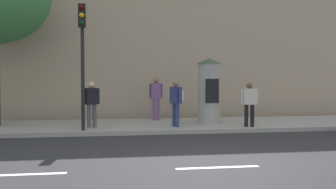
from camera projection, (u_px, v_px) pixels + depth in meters
The scene contains 10 objects.
ground_plane at pixel (218, 168), 8.33m from camera, with size 80.00×80.00×0.00m, color #2B2B2D.
sidewalk_curb at pixel (167, 125), 15.24m from camera, with size 36.00×4.00×0.15m, color #9E9B93.
lane_markings at pixel (218, 167), 8.33m from camera, with size 25.80×0.16×0.01m.
building_backdrop at pixel (152, 36), 20.01m from camera, with size 36.00×5.00×8.09m, color tan.
traffic_light at pixel (82, 46), 12.90m from camera, with size 0.24×0.45×4.14m.
poster_column at pixel (209, 90), 15.15m from camera, with size 0.94×0.94×2.50m.
pedestrian_with_bag at pixel (92, 101), 13.89m from camera, with size 0.56×0.35×1.62m.
pedestrian_in_red_top at pixel (156, 95), 16.33m from camera, with size 0.58×0.27×1.77m.
pedestrian_in_light_jacket at pixel (249, 101), 14.14m from camera, with size 0.61×0.42×1.58m.
pedestrian_tallest at pixel (176, 99), 14.10m from camera, with size 0.49×0.59×1.66m.
Camera 1 is at (-2.33, -8.00, 1.88)m, focal length 42.29 mm.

